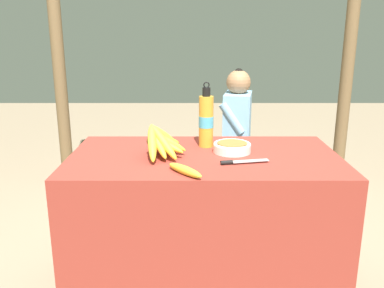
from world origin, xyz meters
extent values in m
cube|color=maroon|center=(0.00, 0.00, 0.39)|extent=(1.30, 0.71, 0.79)
sphere|color=#4C381E|center=(-0.25, -0.01, 0.86)|extent=(0.05, 0.05, 0.05)
ellipsoid|color=gold|center=(-0.24, -0.09, 0.87)|extent=(0.06, 0.18, 0.16)
ellipsoid|color=gold|center=(-0.22, -0.07, 0.86)|extent=(0.12, 0.16, 0.14)
ellipsoid|color=gold|center=(-0.19, -0.07, 0.87)|extent=(0.17, 0.16, 0.17)
ellipsoid|color=gold|center=(-0.18, -0.04, 0.85)|extent=(0.19, 0.10, 0.10)
ellipsoid|color=gold|center=(-0.18, -0.01, 0.86)|extent=(0.19, 0.03, 0.13)
ellipsoid|color=gold|center=(-0.18, 0.01, 0.87)|extent=(0.18, 0.10, 0.16)
ellipsoid|color=gold|center=(-0.20, 0.03, 0.85)|extent=(0.17, 0.16, 0.10)
ellipsoid|color=gold|center=(-0.22, 0.04, 0.85)|extent=(0.12, 0.17, 0.11)
ellipsoid|color=gold|center=(-0.25, 0.06, 0.85)|extent=(0.06, 0.20, 0.11)
cylinder|color=white|center=(0.14, 0.05, 0.81)|extent=(0.19, 0.19, 0.04)
torus|color=white|center=(0.14, 0.05, 0.82)|extent=(0.19, 0.19, 0.02)
cylinder|color=olive|center=(0.14, 0.05, 0.83)|extent=(0.15, 0.15, 0.01)
cylinder|color=gold|center=(0.01, 0.15, 0.92)|extent=(0.07, 0.07, 0.26)
cylinder|color=#47A8D1|center=(0.01, 0.15, 0.92)|extent=(0.08, 0.08, 0.06)
cylinder|color=black|center=(0.01, 0.15, 1.07)|extent=(0.04, 0.04, 0.04)
torus|color=black|center=(0.01, 0.15, 1.10)|extent=(0.03, 0.01, 0.03)
ellipsoid|color=gold|center=(-0.09, -0.28, 0.80)|extent=(0.16, 0.18, 0.04)
cube|color=#BCBCC1|center=(0.21, -0.13, 0.80)|extent=(0.17, 0.06, 0.00)
cylinder|color=black|center=(0.10, -0.15, 0.80)|extent=(0.06, 0.03, 0.02)
cube|color=brown|center=(0.04, 1.29, 0.38)|extent=(1.48, 0.32, 0.04)
cube|color=brown|center=(-0.61, 1.17, 0.18)|extent=(0.06, 0.06, 0.36)
cube|color=brown|center=(0.68, 1.17, 0.18)|extent=(0.06, 0.06, 0.36)
cube|color=brown|center=(-0.61, 1.41, 0.18)|extent=(0.06, 0.06, 0.36)
cube|color=brown|center=(0.68, 1.41, 0.18)|extent=(0.06, 0.06, 0.36)
cylinder|color=#232328|center=(0.03, 1.21, 0.20)|extent=(0.09, 0.09, 0.40)
cylinder|color=#232328|center=(0.15, 1.19, 0.41)|extent=(0.31, 0.14, 0.09)
cylinder|color=#232328|center=(0.06, 1.39, 0.20)|extent=(0.09, 0.09, 0.40)
cylinder|color=#232328|center=(0.18, 1.37, 0.41)|extent=(0.31, 0.14, 0.09)
cube|color=#84B7E0|center=(0.30, 1.26, 0.65)|extent=(0.26, 0.37, 0.50)
cylinder|color=#84B7E0|center=(0.24, 1.10, 0.73)|extent=(0.21, 0.10, 0.25)
cylinder|color=#84B7E0|center=(0.30, 1.42, 0.73)|extent=(0.21, 0.10, 0.25)
sphere|color=#9E704C|center=(0.30, 1.26, 0.98)|extent=(0.19, 0.19, 0.19)
sphere|color=black|center=(0.30, 1.26, 1.05)|extent=(0.07, 0.07, 0.07)
sphere|color=#4C381E|center=(-0.37, 1.29, 0.46)|extent=(0.05, 0.05, 0.05)
ellipsoid|color=#9EB24C|center=(-0.36, 1.22, 0.46)|extent=(0.07, 0.18, 0.11)
ellipsoid|color=#9EB24C|center=(-0.33, 1.22, 0.47)|extent=(0.12, 0.17, 0.15)
ellipsoid|color=#9EB24C|center=(-0.32, 1.25, 0.46)|extent=(0.15, 0.12, 0.11)
ellipsoid|color=#9EB24C|center=(-0.31, 1.28, 0.47)|extent=(0.15, 0.06, 0.13)
ellipsoid|color=#9EB24C|center=(-0.31, 1.30, 0.46)|extent=(0.18, 0.07, 0.10)
ellipsoid|color=#9EB24C|center=(-0.32, 1.32, 0.46)|extent=(0.16, 0.12, 0.09)
ellipsoid|color=#9EB24C|center=(-0.34, 1.34, 0.46)|extent=(0.11, 0.16, 0.09)
ellipsoid|color=#9EB24C|center=(-0.36, 1.35, 0.46)|extent=(0.07, 0.17, 0.10)
cylinder|color=brown|center=(-1.18, 1.57, 1.26)|extent=(0.10, 0.10, 2.51)
cylinder|color=brown|center=(1.25, 1.57, 1.26)|extent=(0.10, 0.10, 2.51)
camera|label=1|loc=(-0.06, -1.88, 1.36)|focal=38.00mm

